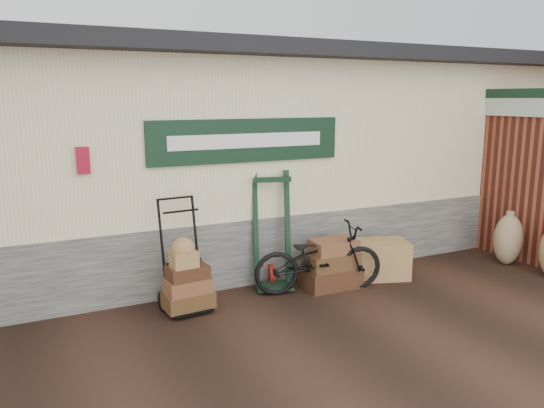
# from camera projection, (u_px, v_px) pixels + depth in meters

# --- Properties ---
(ground) EXTENTS (80.00, 80.00, 0.00)m
(ground) POSITION_uv_depth(u_px,v_px,m) (304.00, 307.00, 6.39)
(ground) COLOR black
(ground) RESTS_ON ground
(station_building) EXTENTS (14.40, 4.10, 3.20)m
(station_building) POSITION_uv_depth(u_px,v_px,m) (221.00, 153.00, 8.49)
(station_building) COLOR #4C4C47
(station_building) RESTS_ON ground
(brick_outbuilding) EXTENTS (1.71, 4.51, 2.62)m
(brick_outbuilding) POSITION_uv_depth(u_px,v_px,m) (506.00, 167.00, 9.21)
(brick_outbuilding) COLOR maroon
(brick_outbuilding) RESTS_ON ground
(porter_trolley) EXTENTS (0.72, 0.56, 1.36)m
(porter_trolley) POSITION_uv_depth(u_px,v_px,m) (182.00, 254.00, 6.24)
(porter_trolley) COLOR black
(porter_trolley) RESTS_ON ground
(green_barrow) EXTENTS (0.67, 0.61, 1.54)m
(green_barrow) POSITION_uv_depth(u_px,v_px,m) (272.00, 230.00, 6.97)
(green_barrow) COLOR black
(green_barrow) RESTS_ON ground
(suitcase_stack) EXTENTS (0.76, 0.49, 0.66)m
(suitcase_stack) POSITION_uv_depth(u_px,v_px,m) (331.00, 263.00, 7.03)
(suitcase_stack) COLOR #362111
(suitcase_stack) RESTS_ON ground
(wicker_hamper) EXTENTS (0.93, 0.75, 0.52)m
(wicker_hamper) POSITION_uv_depth(u_px,v_px,m) (378.00, 259.00, 7.43)
(wicker_hamper) COLOR olive
(wicker_hamper) RESTS_ON ground
(bicycle) EXTENTS (0.97, 1.80, 0.99)m
(bicycle) POSITION_uv_depth(u_px,v_px,m) (319.00, 255.00, 6.83)
(bicycle) COLOR black
(bicycle) RESTS_ON ground
(burlap_sack_left) EXTENTS (0.58, 0.52, 0.77)m
(burlap_sack_left) POSITION_uv_depth(u_px,v_px,m) (508.00, 239.00, 8.00)
(burlap_sack_left) COLOR #866748
(burlap_sack_left) RESTS_ON ground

